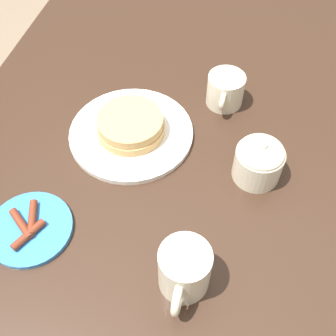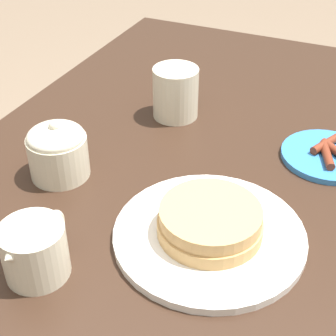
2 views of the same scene
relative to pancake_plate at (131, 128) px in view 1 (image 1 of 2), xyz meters
name	(u,v)px [view 1 (image 1 of 2)]	position (x,y,z in m)	size (l,w,h in m)	color
ground_plane	(159,275)	(0.00, 0.05, -0.75)	(8.00, 8.00, 0.00)	#7A6651
dining_table	(154,170)	(0.00, 0.05, -0.13)	(1.50, 0.84, 0.73)	#332116
pancake_plate	(131,128)	(0.00, 0.00, 0.00)	(0.26, 0.26, 0.05)	white
side_plate_bacon	(30,228)	(0.26, -0.11, -0.01)	(0.15, 0.15, 0.02)	#337AC6
coffee_mug	(184,271)	(0.30, 0.18, 0.03)	(0.12, 0.08, 0.09)	beige
creamer_pitcher	(226,89)	(-0.14, 0.18, 0.02)	(0.12, 0.08, 0.08)	beige
sugar_bowl	(259,160)	(0.04, 0.27, 0.03)	(0.09, 0.09, 0.10)	beige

